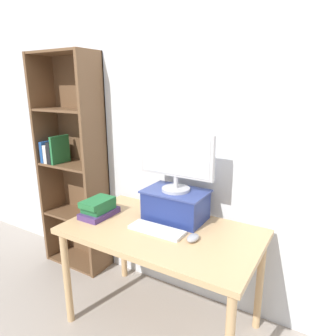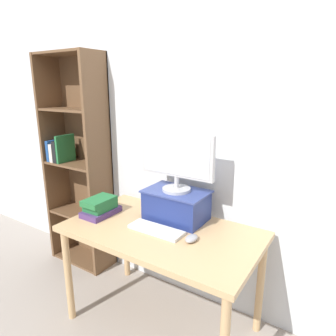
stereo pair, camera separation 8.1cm
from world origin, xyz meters
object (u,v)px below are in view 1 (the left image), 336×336
at_px(riser_box, 176,204).
at_px(keyboard, 157,230).
at_px(bookshelf_unit, 73,164).
at_px(computer_mouse, 193,238).
at_px(book_stack, 99,208).
at_px(desk, 162,241).
at_px(computer_monitor, 176,159).

relative_size(riser_box, keyboard, 1.17).
xyz_separation_m(bookshelf_unit, riser_box, (1.12, -0.11, -0.12)).
bearing_deg(computer_mouse, book_stack, -178.62).
height_order(desk, bookshelf_unit, bookshelf_unit).
bearing_deg(desk, keyboard, -103.85).
bearing_deg(keyboard, book_stack, -179.41).
xyz_separation_m(desk, computer_mouse, (0.24, -0.03, 0.10)).
xyz_separation_m(riser_box, book_stack, (-0.50, -0.24, -0.05)).
distance_m(riser_box, computer_mouse, 0.33).
relative_size(keyboard, computer_mouse, 3.54).
xyz_separation_m(riser_box, computer_mouse, (0.24, -0.22, -0.09)).
distance_m(riser_box, computer_monitor, 0.32).
distance_m(desk, riser_box, 0.27).
distance_m(bookshelf_unit, book_stack, 0.73).
bearing_deg(bookshelf_unit, riser_box, -5.55).
bearing_deg(computer_monitor, riser_box, 90.00).
distance_m(riser_box, book_stack, 0.56).
distance_m(computer_monitor, computer_mouse, 0.52).
distance_m(computer_mouse, book_stack, 0.74).
bearing_deg(riser_box, book_stack, -154.76).
relative_size(bookshelf_unit, computer_mouse, 18.33).
height_order(bookshelf_unit, computer_mouse, bookshelf_unit).
bearing_deg(book_stack, bookshelf_unit, 150.84).
xyz_separation_m(bookshelf_unit, book_stack, (0.62, -0.34, -0.17)).
distance_m(desk, bookshelf_unit, 1.20).
xyz_separation_m(computer_monitor, book_stack, (-0.50, -0.23, -0.37)).
height_order(computer_mouse, book_stack, book_stack).
relative_size(computer_monitor, computer_mouse, 5.18).
xyz_separation_m(keyboard, book_stack, (-0.49, -0.01, 0.05)).
relative_size(desk, keyboard, 3.45).
bearing_deg(bookshelf_unit, computer_mouse, -13.57).
xyz_separation_m(desk, computer_monitor, (0.00, 0.19, 0.51)).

